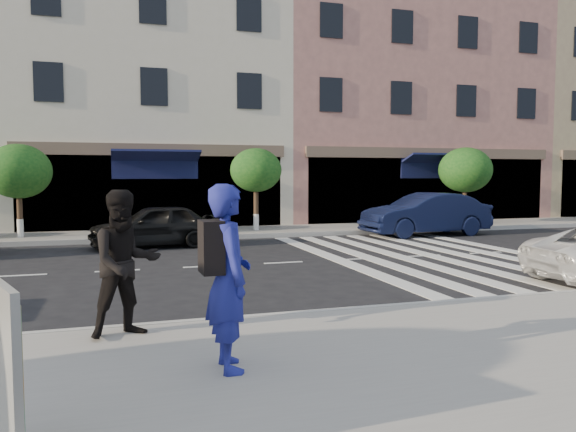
{
  "coord_description": "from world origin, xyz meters",
  "views": [
    {
      "loc": [
        -2.06,
        -9.38,
        2.22
      ],
      "look_at": [
        1.23,
        1.16,
        1.4
      ],
      "focal_mm": 35.0,
      "sensor_mm": 36.0,
      "label": 1
    }
  ],
  "objects_px": {
    "walker": "(125,263)",
    "car_far_mid": "(155,226)",
    "poster_board": "(6,377)",
    "photographer": "(229,277)",
    "car_far_right": "(426,214)"
  },
  "relations": [
    {
      "from": "walker",
      "to": "car_far_mid",
      "type": "height_order",
      "value": "walker"
    },
    {
      "from": "walker",
      "to": "car_far_mid",
      "type": "xyz_separation_m",
      "value": [
        1.07,
        10.03,
        -0.43
      ]
    },
    {
      "from": "poster_board",
      "to": "car_far_mid",
      "type": "height_order",
      "value": "poster_board"
    },
    {
      "from": "walker",
      "to": "car_far_mid",
      "type": "bearing_deg",
      "value": 67.19
    },
    {
      "from": "photographer",
      "to": "car_far_right",
      "type": "height_order",
      "value": "photographer"
    },
    {
      "from": "poster_board",
      "to": "car_far_right",
      "type": "bearing_deg",
      "value": 29.97
    },
    {
      "from": "poster_board",
      "to": "walker",
      "type": "bearing_deg",
      "value": 54.45
    },
    {
      "from": "walker",
      "to": "car_far_mid",
      "type": "distance_m",
      "value": 10.09
    },
    {
      "from": "car_far_mid",
      "to": "walker",
      "type": "bearing_deg",
      "value": -11.77
    },
    {
      "from": "car_far_mid",
      "to": "car_far_right",
      "type": "bearing_deg",
      "value": 87.12
    },
    {
      "from": "photographer",
      "to": "poster_board",
      "type": "relative_size",
      "value": 1.5
    },
    {
      "from": "poster_board",
      "to": "photographer",
      "type": "bearing_deg",
      "value": 18.35
    },
    {
      "from": "poster_board",
      "to": "car_far_right",
      "type": "height_order",
      "value": "car_far_right"
    },
    {
      "from": "walker",
      "to": "car_far_right",
      "type": "relative_size",
      "value": 0.4
    },
    {
      "from": "car_far_right",
      "to": "walker",
      "type": "bearing_deg",
      "value": -48.44
    }
  ]
}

